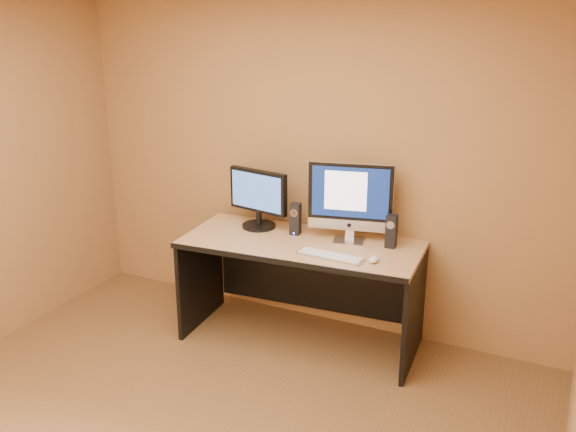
{
  "coord_description": "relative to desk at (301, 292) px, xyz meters",
  "views": [
    {
      "loc": [
        1.9,
        -2.39,
        2.47
      ],
      "look_at": [
        0.03,
        1.48,
        1.02
      ],
      "focal_mm": 40.0,
      "sensor_mm": 36.0,
      "label": 1
    }
  ],
  "objects": [
    {
      "name": "walls",
      "position": [
        -0.09,
        -1.58,
        0.9
      ],
      "size": [
        4.0,
        4.0,
        2.6
      ],
      "primitive_type": null,
      "color": "olive",
      "rests_on": "ground"
    },
    {
      "name": "desk",
      "position": [
        0.0,
        0.0,
        0.0
      ],
      "size": [
        1.79,
        0.89,
        0.8
      ],
      "primitive_type": null,
      "rotation": [
        0.0,
        0.0,
        0.07
      ],
      "color": "tan",
      "rests_on": "ground"
    },
    {
      "name": "imac",
      "position": [
        0.31,
        0.16,
        0.7
      ],
      "size": [
        0.65,
        0.36,
        0.6
      ],
      "primitive_type": null,
      "rotation": [
        0.0,
        0.0,
        0.22
      ],
      "color": "#BCBBC0",
      "rests_on": "desk"
    },
    {
      "name": "second_monitor",
      "position": [
        -0.43,
        0.15,
        0.63
      ],
      "size": [
        0.56,
        0.34,
        0.46
      ],
      "primitive_type": null,
      "rotation": [
        0.0,
        0.0,
        -0.17
      ],
      "color": "black",
      "rests_on": "desk"
    },
    {
      "name": "speaker_left",
      "position": [
        -0.11,
        0.14,
        0.52
      ],
      "size": [
        0.08,
        0.09,
        0.24
      ],
      "primitive_type": null,
      "rotation": [
        0.0,
        0.0,
        0.14
      ],
      "color": "black",
      "rests_on": "desk"
    },
    {
      "name": "speaker_right",
      "position": [
        0.62,
        0.19,
        0.52
      ],
      "size": [
        0.08,
        0.08,
        0.24
      ],
      "primitive_type": null,
      "rotation": [
        0.0,
        0.0,
        0.08
      ],
      "color": "black",
      "rests_on": "desk"
    },
    {
      "name": "keyboard",
      "position": [
        0.3,
        -0.18,
        0.41
      ],
      "size": [
        0.47,
        0.15,
        0.02
      ],
      "primitive_type": "cube",
      "rotation": [
        0.0,
        0.0,
        -0.06
      ],
      "color": "#B0B1B5",
      "rests_on": "desk"
    },
    {
      "name": "mouse",
      "position": [
        0.6,
        -0.13,
        0.42
      ],
      "size": [
        0.07,
        0.12,
        0.04
      ],
      "primitive_type": "ellipsoid",
      "rotation": [
        0.0,
        0.0,
        0.07
      ],
      "color": "silver",
      "rests_on": "desk"
    },
    {
      "name": "cable_a",
      "position": [
        0.28,
        0.26,
        0.41
      ],
      "size": [
        0.12,
        0.21,
        0.01
      ],
      "primitive_type": "cylinder",
      "rotation": [
        1.57,
        0.0,
        0.51
      ],
      "color": "black",
      "rests_on": "desk"
    },
    {
      "name": "cable_b",
      "position": [
        0.26,
        0.33,
        0.41
      ],
      "size": [
        0.05,
        0.19,
        0.01
      ],
      "primitive_type": "cylinder",
      "rotation": [
        1.57,
        0.0,
        -0.2
      ],
      "color": "black",
      "rests_on": "desk"
    }
  ]
}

